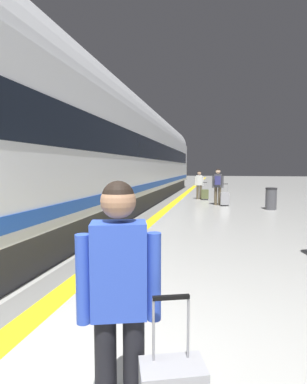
{
  "coord_description": "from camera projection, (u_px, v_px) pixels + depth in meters",
  "views": [
    {
      "loc": [
        1.21,
        -1.36,
        1.75
      ],
      "look_at": [
        -0.29,
        5.45,
        1.16
      ],
      "focal_mm": 27.31,
      "sensor_mm": 36.0,
      "label": 1
    }
  ],
  "objects": [
    {
      "name": "suitcase_mid",
      "position": [
        225.0,
        198.0,
        13.24
      ],
      "size": [
        0.41,
        0.3,
        1.02
      ],
      "color": "#9E9EA3",
      "rests_on": "ground"
    },
    {
      "name": "suitcase_near",
      "position": [
        205.0,
        194.0,
        15.74
      ],
      "size": [
        0.42,
        0.3,
        0.96
      ],
      "color": "#596038",
      "rests_on": "ground"
    },
    {
      "name": "safety_line_strip",
      "position": [
        163.0,
        211.0,
        11.65
      ],
      "size": [
        0.36,
        80.0,
        0.01
      ],
      "primitive_type": "cube",
      "color": "yellow",
      "rests_on": "ground"
    },
    {
      "name": "traveller_foreground",
      "position": [
        119.0,
        293.0,
        1.81
      ],
      "size": [
        0.5,
        0.29,
        1.67
      ],
      "color": "black",
      "rests_on": "ground"
    },
    {
      "name": "tactile_edge_band",
      "position": [
        156.0,
        211.0,
        11.71
      ],
      "size": [
        0.57,
        80.0,
        0.01
      ],
      "primitive_type": "cube",
      "color": "slate",
      "rests_on": "ground"
    },
    {
      "name": "passenger_mid",
      "position": [
        218.0,
        184.0,
        13.48
      ],
      "size": [
        0.53,
        0.33,
        1.69
      ],
      "color": "brown",
      "rests_on": "ground"
    },
    {
      "name": "high_speed_train",
      "position": [
        99.0,
        146.0,
        10.39
      ],
      "size": [
        2.94,
        33.86,
        4.97
      ],
      "color": "#38383D",
      "rests_on": "ground"
    },
    {
      "name": "waste_bin",
      "position": [
        271.0,
        199.0,
        12.1
      ],
      "size": [
        0.46,
        0.46,
        0.91
      ],
      "color": "#4C4C51",
      "rests_on": "ground"
    },
    {
      "name": "passenger_near",
      "position": [
        199.0,
        183.0,
        16.02
      ],
      "size": [
        0.48,
        0.22,
        1.55
      ],
      "color": "brown",
      "rests_on": "ground"
    }
  ]
}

